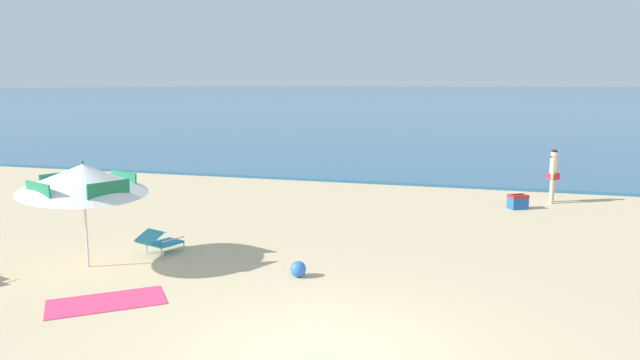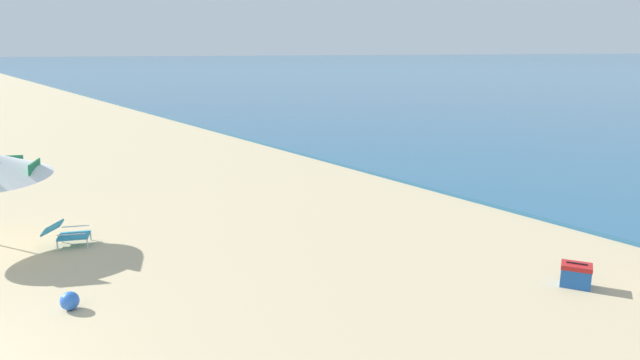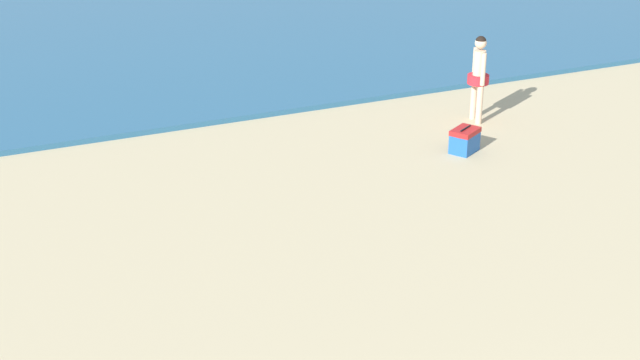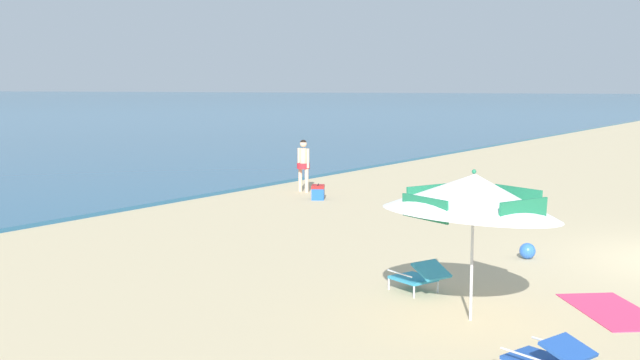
{
  "view_description": "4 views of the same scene",
  "coord_description": "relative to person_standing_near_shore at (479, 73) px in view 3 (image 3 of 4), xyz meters",
  "views": [
    {
      "loc": [
        1.99,
        -6.8,
        3.45
      ],
      "look_at": [
        -1.93,
        6.53,
        1.18
      ],
      "focal_mm": 33.07,
      "sensor_mm": 36.0,
      "label": 1
    },
    {
      "loc": [
        7.62,
        1.44,
        3.95
      ],
      "look_at": [
        -1.5,
        7.83,
        1.39
      ],
      "focal_mm": 31.59,
      "sensor_mm": 36.0,
      "label": 2
    },
    {
      "loc": [
        -5.24,
        -1.82,
        5.7
      ],
      "look_at": [
        -0.88,
        7.95,
        1.03
      ],
      "focal_mm": 51.86,
      "sensor_mm": 36.0,
      "label": 3
    },
    {
      "loc": [
        -14.6,
        -1.44,
        3.1
      ],
      "look_at": [
        -2.27,
        6.79,
        1.29
      ],
      "focal_mm": 42.33,
      "sensor_mm": 36.0,
      "label": 4
    }
  ],
  "objects": [
    {
      "name": "cooler_box",
      "position": [
        -0.99,
        -1.19,
        -0.71
      ],
      "size": [
        0.6,
        0.55,
        0.43
      ],
      "color": "#1E56A8",
      "rests_on": "ground"
    },
    {
      "name": "person_standing_near_shore",
      "position": [
        0.0,
        0.0,
        0.0
      ],
      "size": [
        0.39,
        0.46,
        1.57
      ],
      "color": "beige",
      "rests_on": "ground"
    }
  ]
}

